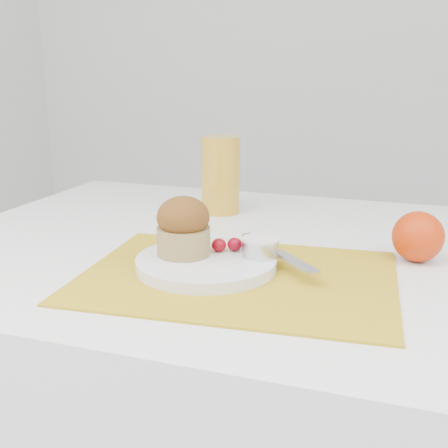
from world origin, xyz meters
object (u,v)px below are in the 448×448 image
(juice_glass, at_px, (220,175))
(muffin, at_px, (183,227))
(orange, at_px, (418,237))
(plate, at_px, (206,263))
(table, at_px, (276,444))

(juice_glass, xyz_separation_m, muffin, (0.06, -0.33, -0.02))
(juice_glass, bearing_deg, muffin, -79.98)
(orange, xyz_separation_m, muffin, (-0.33, -0.14, 0.02))
(juice_glass, bearing_deg, plate, -74.09)
(orange, distance_m, juice_glass, 0.43)
(plate, xyz_separation_m, muffin, (-0.04, 0.00, 0.05))
(plate, bearing_deg, muffin, 174.24)
(plate, height_order, orange, orange)
(orange, height_order, muffin, muffin)
(plate, height_order, juice_glass, juice_glass)
(plate, relative_size, juice_glass, 1.32)
(table, height_order, juice_glass, juice_glass)
(table, xyz_separation_m, juice_glass, (-0.18, 0.19, 0.45))
(plate, height_order, muffin, muffin)
(table, bearing_deg, orange, 2.48)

